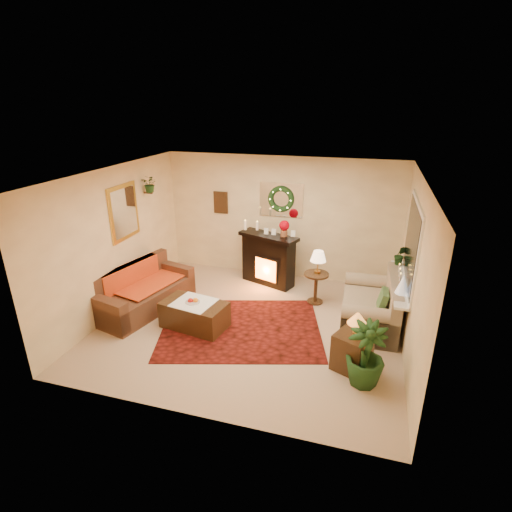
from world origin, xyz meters
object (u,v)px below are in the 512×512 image
(sofa, at_px, (144,288))
(end_table_square, at_px, (352,352))
(loveseat, at_px, (370,302))
(side_table_round, at_px, (316,287))
(fireplace, at_px, (268,259))
(coffee_table, at_px, (195,316))

(sofa, relative_size, end_table_square, 3.40)
(loveseat, relative_size, side_table_round, 2.55)
(sofa, distance_m, side_table_round, 3.21)
(sofa, relative_size, side_table_round, 3.15)
(fireplace, distance_m, side_table_round, 1.26)
(sofa, bearing_deg, coffee_table, -1.89)
(sofa, distance_m, end_table_square, 3.87)
(fireplace, bearing_deg, side_table_round, -8.71)
(fireplace, relative_size, side_table_round, 1.82)
(end_table_square, bearing_deg, sofa, 168.97)
(loveseat, height_order, end_table_square, loveseat)
(loveseat, height_order, side_table_round, loveseat)
(coffee_table, bearing_deg, end_table_square, 0.79)
(coffee_table, bearing_deg, side_table_round, 47.95)
(loveseat, bearing_deg, coffee_table, -163.67)
(fireplace, xyz_separation_m, end_table_square, (1.89, -2.47, -0.28))
(fireplace, relative_size, loveseat, 0.72)
(side_table_round, xyz_separation_m, end_table_square, (0.80, -1.88, -0.05))
(fireplace, bearing_deg, coffee_table, -90.34)
(sofa, bearing_deg, fireplace, 56.08)
(side_table_round, height_order, end_table_square, side_table_round)
(coffee_table, bearing_deg, loveseat, 27.64)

